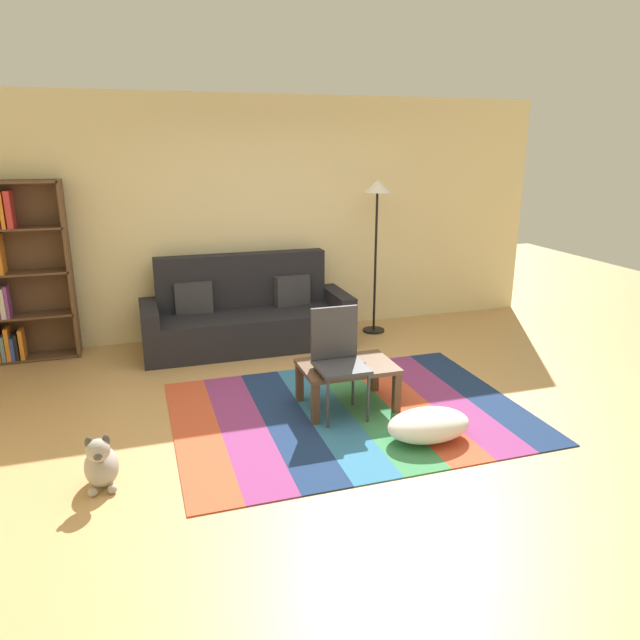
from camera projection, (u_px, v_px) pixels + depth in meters
ground_plane at (341, 417)px, 4.89m from camera, size 14.00×14.00×0.00m
back_wall at (268, 218)px, 6.83m from camera, size 6.80×0.10×2.70m
rug at (349, 412)px, 4.97m from camera, size 2.89×2.14×0.01m
couch at (247, 316)px, 6.53m from camera, size 2.26×0.80×1.00m
bookshelf at (11, 273)px, 5.94m from camera, size 0.90×0.28×1.83m
coffee_table at (347, 371)px, 4.98m from camera, size 0.79×0.55×0.38m
pouf at (429, 425)px, 4.47m from camera, size 0.66×0.41×0.24m
dog at (101, 464)px, 3.87m from camera, size 0.22×0.35×0.40m
standing_lamp at (377, 206)px, 6.69m from camera, size 0.32×0.32×1.79m
tv_remote at (358, 362)px, 5.00m from camera, size 0.10×0.16×0.02m
folding_chair at (338, 353)px, 4.82m from camera, size 0.40×0.40×0.90m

